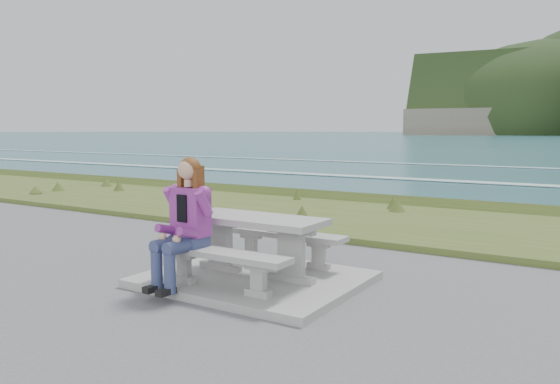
{
  "coord_description": "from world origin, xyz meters",
  "views": [
    {
      "loc": [
        3.83,
        -5.51,
        1.92
      ],
      "look_at": [
        -0.37,
        1.2,
        1.02
      ],
      "focal_mm": 35.0,
      "sensor_mm": 36.0,
      "label": 1
    }
  ],
  "objects_px": {
    "bench_seaward": "(284,239)",
    "seated_woman": "(181,240)",
    "bench_landward": "(219,259)",
    "picnic_table": "(254,230)"
  },
  "relations": [
    {
      "from": "bench_seaward",
      "to": "seated_woman",
      "type": "height_order",
      "value": "seated_woman"
    },
    {
      "from": "bench_landward",
      "to": "bench_seaward",
      "type": "relative_size",
      "value": 1.0
    },
    {
      "from": "seated_woman",
      "to": "picnic_table",
      "type": "bearing_deg",
      "value": 65.23
    },
    {
      "from": "picnic_table",
      "to": "bench_seaward",
      "type": "xyz_separation_m",
      "value": [
        0.0,
        0.7,
        -0.23
      ]
    },
    {
      "from": "seated_woman",
      "to": "bench_landward",
      "type": "bearing_deg",
      "value": 21.01
    },
    {
      "from": "bench_landward",
      "to": "seated_woman",
      "type": "bearing_deg",
      "value": -162.42
    },
    {
      "from": "bench_seaward",
      "to": "picnic_table",
      "type": "bearing_deg",
      "value": -90.0
    },
    {
      "from": "seated_woman",
      "to": "bench_seaward",
      "type": "bearing_deg",
      "value": 77.1
    },
    {
      "from": "picnic_table",
      "to": "bench_seaward",
      "type": "distance_m",
      "value": 0.74
    },
    {
      "from": "bench_landward",
      "to": "picnic_table",
      "type": "bearing_deg",
      "value": 90.0
    }
  ]
}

